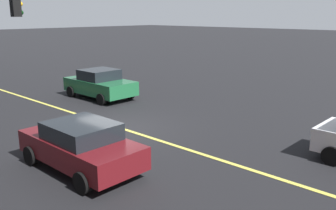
% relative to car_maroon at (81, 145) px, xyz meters
% --- Properties ---
extents(ground, '(200.00, 200.00, 0.00)m').
position_rel_car_maroon_xyz_m(ground, '(2.30, -3.33, -0.75)').
color(ground, black).
extents(lane_stripe_center, '(80.00, 0.16, 0.01)m').
position_rel_car_maroon_xyz_m(lane_stripe_center, '(2.30, -3.33, -0.74)').
color(lane_stripe_center, '#D8CC4C').
rests_on(lane_stripe_center, ground).
extents(car_maroon, '(4.09, 1.97, 1.44)m').
position_rel_car_maroon_xyz_m(car_maroon, '(0.00, 0.00, 0.00)').
color(car_maroon, '#591116').
rests_on(car_maroon, ground).
extents(car_green, '(4.14, 2.13, 1.57)m').
position_rel_car_maroon_xyz_m(car_green, '(7.24, -6.12, 0.04)').
color(car_green, '#1E6038').
rests_on(car_green, ground).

